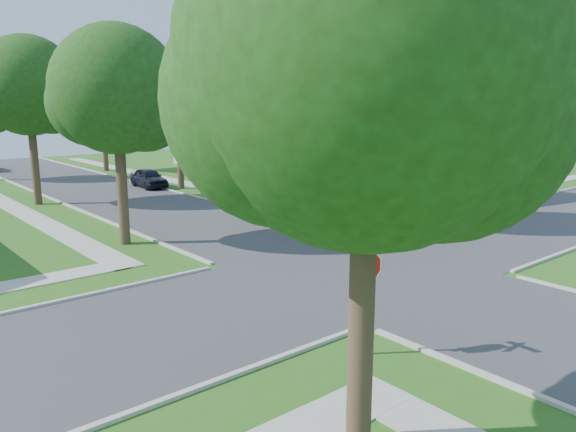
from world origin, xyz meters
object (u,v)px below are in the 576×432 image
at_px(tree_w_mid, 29,90).
at_px(tree_e_near, 295,106).
at_px(stop_sign_ne, 355,186).
at_px(tree_ne_corner, 389,108).
at_px(tree_e_mid, 179,96).
at_px(house_ne_near, 402,167).
at_px(house_ne_far, 247,150).
at_px(tree_sw_corner, 371,78).
at_px(tree_w_near, 118,96).
at_px(car_curb_east, 149,178).
at_px(tree_e_far, 102,100).
at_px(car_driveway, 361,207).
at_px(stop_sign_sw, 370,272).

bearing_deg(tree_w_mid, tree_e_near, -51.95).
height_order(stop_sign_ne, tree_w_mid, tree_w_mid).
distance_m(stop_sign_ne, tree_ne_corner, 3.96).
height_order(tree_e_mid, house_ne_near, tree_e_mid).
bearing_deg(house_ne_far, tree_sw_corner, -123.06).
distance_m(tree_sw_corner, tree_ne_corner, 17.78).
bearing_deg(house_ne_near, tree_ne_corner, -144.82).
bearing_deg(tree_w_near, car_curb_east, 60.42).
bearing_deg(tree_w_mid, tree_e_far, 54.15).
height_order(tree_sw_corner, car_driveway, tree_sw_corner).
height_order(tree_e_mid, car_curb_east, tree_e_mid).
bearing_deg(tree_w_near, stop_sign_ne, -24.74).
bearing_deg(car_curb_east, house_ne_far, 30.09).
bearing_deg(house_ne_near, stop_sign_ne, -150.86).
bearing_deg(house_ne_far, car_driveway, -113.04).
bearing_deg(tree_sw_corner, stop_sign_ne, 43.94).
relative_size(tree_e_near, house_ne_near, 0.61).
height_order(stop_sign_ne, house_ne_far, house_ne_far).
bearing_deg(tree_e_mid, car_curb_east, 130.55).
distance_m(stop_sign_ne, tree_w_mid, 19.31).
bearing_deg(car_curb_east, stop_sign_ne, -80.93).
height_order(tree_sw_corner, house_ne_near, tree_sw_corner).
bearing_deg(tree_w_near, house_ne_near, 5.51).
height_order(house_ne_far, car_curb_east, house_ne_far).
distance_m(stop_sign_ne, house_ne_far, 26.80).
xyz_separation_m(house_ne_near, car_curb_east, (-12.79, 11.83, -0.85)).
relative_size(tree_w_near, tree_w_mid, 0.94).
xyz_separation_m(stop_sign_sw, tree_ne_corner, (11.06, 8.91, 3.56)).
height_order(tree_ne_corner, car_driveway, tree_ne_corner).
distance_m(tree_w_near, tree_sw_corner, 16.24).
bearing_deg(car_curb_east, house_ne_near, -38.43).
relative_size(tree_e_near, tree_sw_corner, 0.87).
bearing_deg(car_driveway, tree_sw_corner, 134.78).
distance_m(tree_ne_corner, car_curb_east, 19.52).
distance_m(tree_e_near, tree_e_far, 25.00).
distance_m(tree_e_mid, house_ne_near, 15.77).
distance_m(tree_e_mid, car_curb_east, 6.08).
height_order(house_ne_near, house_ne_far, same).
height_order(tree_e_far, tree_w_near, tree_w_near).
relative_size(tree_e_far, tree_ne_corner, 1.01).
distance_m(stop_sign_sw, house_ne_near, 25.98).
bearing_deg(stop_sign_ne, tree_w_near, 155.26).
height_order(tree_e_far, tree_sw_corner, tree_sw_corner).
distance_m(tree_w_mid, tree_ne_corner, 20.10).
distance_m(stop_sign_ne, tree_sw_corner, 17.38).
bearing_deg(stop_sign_sw, tree_e_far, 76.27).
height_order(stop_sign_ne, car_curb_east, stop_sign_ne).
distance_m(tree_e_far, tree_w_near, 26.71).
distance_m(house_ne_far, car_driveway, 25.54).
relative_size(tree_e_mid, tree_e_far, 1.06).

